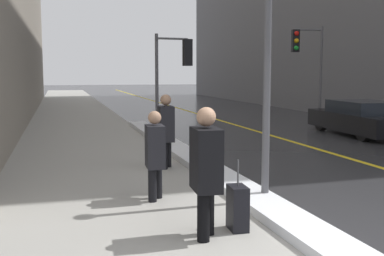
{
  "coord_description": "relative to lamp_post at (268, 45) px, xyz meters",
  "views": [
    {
      "loc": [
        -2.78,
        -4.59,
        2.07
      ],
      "look_at": [
        -0.4,
        4.0,
        1.05
      ],
      "focal_mm": 45.0,
      "sensor_mm": 36.0,
      "label": 1
    }
  ],
  "objects": [
    {
      "name": "sidewalk_slab",
      "position": [
        -2.39,
        12.57,
        -2.5
      ],
      "size": [
        4.0,
        80.0,
        0.01
      ],
      "color": "#9E9B93",
      "rests_on": "ground"
    },
    {
      "name": "road_centre_stripe",
      "position": [
        3.61,
        12.57,
        -2.5
      ],
      "size": [
        0.16,
        80.0,
        0.0
      ],
      "color": "gold",
      "rests_on": "ground"
    },
    {
      "name": "snow_bank_curb",
      "position": [
        -0.2,
        4.11,
        -2.43
      ],
      "size": [
        0.65,
        15.82,
        0.15
      ],
      "color": "white",
      "rests_on": "ground"
    },
    {
      "name": "lamp_post",
      "position": [
        0.0,
        0.0,
        0.0
      ],
      "size": [
        0.28,
        0.28,
        4.09
      ],
      "color": "#515156",
      "rests_on": "ground"
    },
    {
      "name": "traffic_light_near",
      "position": [
        0.69,
        8.89,
        -0.09
      ],
      "size": [
        1.31,
        0.39,
        3.36
      ],
      "rotation": [
        0.0,
        0.0,
        0.11
      ],
      "color": "#515156",
      "rests_on": "ground"
    },
    {
      "name": "traffic_light_far",
      "position": [
        6.51,
        10.7,
        0.36
      ],
      "size": [
        1.31,
        0.33,
        3.95
      ],
      "rotation": [
        0.0,
        0.0,
        3.0
      ],
      "color": "#515156",
      "rests_on": "ground"
    },
    {
      "name": "pedestrian_trailing",
      "position": [
        -1.44,
        -1.43,
        -1.58
      ],
      "size": [
        0.35,
        0.56,
        1.66
      ],
      "rotation": [
        0.0,
        0.0,
        -1.63
      ],
      "color": "black",
      "rests_on": "ground"
    },
    {
      "name": "pedestrian_with_shoulder_bag",
      "position": [
        -1.7,
        0.54,
        -1.69
      ],
      "size": [
        0.31,
        0.69,
        1.47
      ],
      "rotation": [
        0.0,
        0.0,
        -1.63
      ],
      "color": "black",
      "rests_on": "ground"
    },
    {
      "name": "pedestrian_in_glasses",
      "position": [
        -0.96,
        3.06,
        -1.61
      ],
      "size": [
        0.34,
        0.54,
        1.61
      ],
      "rotation": [
        0.0,
        0.0,
        -1.63
      ],
      "color": "black",
      "rests_on": "ground"
    },
    {
      "name": "parked_car_black",
      "position": [
        6.59,
        6.88,
        -1.95
      ],
      "size": [
        2.04,
        4.59,
        1.15
      ],
      "rotation": [
        0.0,
        0.0,
        1.51
      ],
      "color": "black",
      "rests_on": "ground"
    },
    {
      "name": "rolling_suitcase",
      "position": [
        -0.95,
        -1.24,
        -2.2
      ],
      "size": [
        0.24,
        0.37,
        0.95
      ],
      "rotation": [
        0.0,
        0.0,
        -1.63
      ],
      "color": "black",
      "rests_on": "ground"
    }
  ]
}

